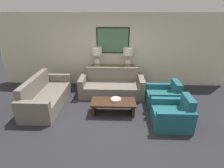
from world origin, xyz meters
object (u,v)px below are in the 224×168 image
couch_by_side (46,96)px  coffee_table (113,104)px  decorative_bowl (116,100)px  armchair_near_camera (172,115)px  table_lamp_left (97,54)px  table_lamp_right (128,54)px  console_table (113,76)px  armchair_near_back_wall (164,97)px  couch_by_back_wall (112,86)px

couch_by_side → coffee_table: couch_by_side is taller
decorative_bowl → armchair_near_camera: bearing=-20.1°
table_lamp_left → table_lamp_right: (1.12, 0.00, 0.00)m
table_lamp_left → decorative_bowl: bearing=-68.3°
coffee_table → console_table: bearing=92.7°
table_lamp_right → armchair_near_back_wall: 1.98m
table_lamp_right → coffee_table: 2.14m
table_lamp_left → couch_by_back_wall: (0.56, -0.65, -0.96)m
couch_by_side → coffee_table: (2.07, -0.39, -0.01)m
coffee_table → armchair_near_camera: size_ratio=1.35×
table_lamp_left → couch_by_side: 2.25m
console_table → couch_by_back_wall: (0.00, -0.65, -0.12)m
table_lamp_right → table_lamp_left: bearing=180.0°
table_lamp_right → decorative_bowl: table_lamp_right is taller
console_table → armchair_near_back_wall: console_table is taller
armchair_near_back_wall → table_lamp_left: bearing=147.6°
table_lamp_right → decorative_bowl: size_ratio=2.32×
table_lamp_left → armchair_near_back_wall: (2.16, -1.37, -0.98)m
coffee_table → decorative_bowl: size_ratio=4.24×
couch_by_side → decorative_bowl: (2.14, -0.34, 0.11)m
table_lamp_right → armchair_near_camera: bearing=-66.0°
table_lamp_right → coffee_table: (-0.47, -1.85, -0.97)m
console_table → coffee_table: size_ratio=1.31×
couch_by_side → table_lamp_left: bearing=45.8°
decorative_bowl → armchair_near_camera: size_ratio=0.32×
couch_by_side → decorative_bowl: size_ratio=7.37×
console_table → table_lamp_left: 1.01m
table_lamp_right → armchair_near_back_wall: bearing=-52.9°
couch_by_side → console_table: bearing=36.4°
couch_by_back_wall → decorative_bowl: (0.16, -1.16, 0.11)m
table_lamp_left → armchair_near_camera: table_lamp_left is taller
couch_by_side → armchair_near_camera: bearing=-13.6°
couch_by_back_wall → coffee_table: bearing=-85.8°
console_table → table_lamp_right: table_lamp_right is taller
console_table → table_lamp_left: size_ratio=2.39×
console_table → coffee_table: console_table is taller
coffee_table → armchair_near_back_wall: size_ratio=1.35×
couch_by_side → decorative_bowl: couch_by_side is taller
table_lamp_right → couch_by_side: (-2.54, -1.46, -0.96)m
console_table → armchair_near_back_wall: size_ratio=1.77×
couch_by_back_wall → armchair_near_back_wall: couch_by_back_wall is taller
table_lamp_left → armchair_near_back_wall: 2.74m
console_table → couch_by_side: 2.46m
couch_by_side → coffee_table: 2.11m
armchair_near_camera → console_table: bearing=124.5°
table_lamp_left → armchair_near_camera: size_ratio=0.74×
coffee_table → armchair_near_back_wall: (1.51, 0.48, -0.00)m
table_lamp_right → couch_by_back_wall: table_lamp_right is taller
console_table → armchair_near_camera: (1.60, -2.33, -0.13)m
armchair_near_back_wall → armchair_near_camera: bearing=-90.0°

